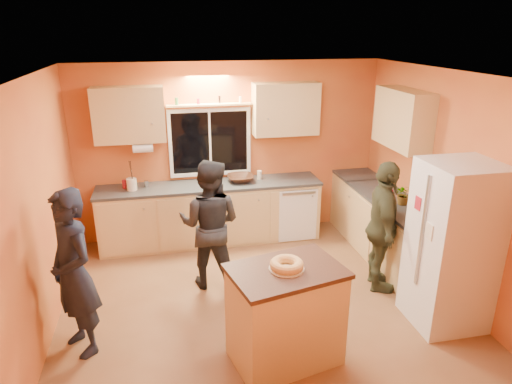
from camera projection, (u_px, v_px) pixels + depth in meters
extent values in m
plane|color=brown|center=(258.00, 299.00, 5.41)|extent=(4.50, 4.50, 0.00)
cube|color=orange|center=(230.00, 151.00, 6.81)|extent=(4.50, 0.04, 2.60)
cube|color=orange|center=(321.00, 297.00, 3.13)|extent=(4.50, 0.04, 2.60)
cube|color=orange|center=(38.00, 213.00, 4.53)|extent=(0.04, 4.00, 2.60)
cube|color=orange|center=(444.00, 183.00, 5.41)|extent=(0.04, 4.00, 2.60)
cube|color=white|center=(259.00, 75.00, 4.53)|extent=(4.50, 4.00, 0.02)
cube|color=black|center=(210.00, 142.00, 6.68)|extent=(1.10, 0.02, 0.90)
cube|color=white|center=(210.00, 143.00, 6.67)|extent=(1.20, 0.04, 1.00)
cube|color=tan|center=(129.00, 115.00, 6.17)|extent=(0.95, 0.33, 0.75)
cube|color=tan|center=(286.00, 109.00, 6.60)|extent=(0.95, 0.33, 0.75)
cube|color=tan|center=(403.00, 119.00, 5.90)|extent=(0.33, 1.00, 0.75)
cylinder|color=silver|center=(143.00, 148.00, 6.25)|extent=(0.27, 0.12, 0.12)
cube|color=tan|center=(211.00, 214.00, 6.76)|extent=(3.20, 0.60, 0.86)
cube|color=#282B2D|center=(210.00, 185.00, 6.61)|extent=(3.24, 0.62, 0.04)
cube|color=tan|center=(356.00, 202.00, 7.21)|extent=(0.60, 0.60, 0.86)
cube|color=#282B2D|center=(358.00, 175.00, 7.06)|extent=(0.62, 0.62, 0.04)
cube|color=tan|center=(393.00, 234.00, 6.11)|extent=(0.60, 1.80, 0.86)
cube|color=#282B2D|center=(396.00, 203.00, 5.95)|extent=(0.62, 1.84, 0.04)
cube|color=silver|center=(452.00, 246.00, 4.74)|extent=(0.72, 0.70, 1.80)
cube|color=tan|center=(285.00, 316.00, 4.30)|extent=(1.09, 0.85, 0.95)
cube|color=black|center=(286.00, 271.00, 4.13)|extent=(1.14, 0.90, 0.04)
torus|color=tan|center=(287.00, 265.00, 4.11)|extent=(0.31, 0.31, 0.09)
imported|color=black|center=(74.00, 274.00, 4.32)|extent=(0.68, 0.73, 1.68)
imported|color=black|center=(210.00, 224.00, 5.49)|extent=(0.96, 0.86, 1.61)
imported|color=#393C26|center=(383.00, 227.00, 5.40)|extent=(0.66, 1.02, 1.62)
imported|color=black|center=(241.00, 178.00, 6.70)|extent=(0.39, 0.39, 0.10)
cylinder|color=beige|center=(132.00, 184.00, 6.34)|extent=(0.14, 0.14, 0.17)
imported|color=gray|center=(404.00, 194.00, 5.81)|extent=(0.29, 0.26, 0.27)
cube|color=maroon|center=(385.00, 191.00, 6.21)|extent=(0.18, 0.15, 0.07)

